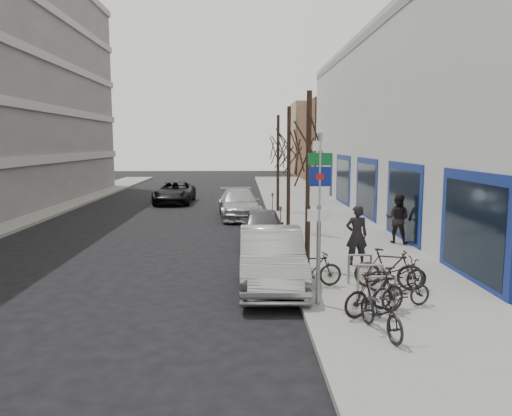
{
  "coord_description": "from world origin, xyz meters",
  "views": [
    {
      "loc": [
        0.63,
        -11.45,
        3.97
      ],
      "look_at": [
        1.03,
        3.6,
        2.0
      ],
      "focal_mm": 35.0,
      "sensor_mm": 36.0,
      "label": 1
    }
  ],
  "objects": [
    {
      "name": "bike_rack",
      "position": [
        3.8,
        0.6,
        0.66
      ],
      "size": [
        0.66,
        2.26,
        0.83
      ],
      "color": "gray",
      "rests_on": "sidewalk_east"
    },
    {
      "name": "bike_far_inner",
      "position": [
        4.45,
        1.21,
        0.7
      ],
      "size": [
        1.88,
        1.06,
        1.09
      ],
      "primitive_type": "imported",
      "rotation": [
        0.0,
        0.0,
        1.26
      ],
      "color": "black",
      "rests_on": "sidewalk_east"
    },
    {
      "name": "tan_building_far",
      "position": [
        13.5,
        55.0,
        4.5
      ],
      "size": [
        13.0,
        12.0,
        9.0
      ],
      "primitive_type": "cube",
      "color": "#937A5B",
      "rests_on": "ground"
    },
    {
      "name": "brick_building_far",
      "position": [
        13.0,
        40.0,
        4.0
      ],
      "size": [
        12.0,
        14.0,
        8.0
      ],
      "primitive_type": "cube",
      "color": "brown",
      "rests_on": "ground"
    },
    {
      "name": "ground",
      "position": [
        0.0,
        0.0,
        0.0
      ],
      "size": [
        120.0,
        120.0,
        0.0
      ],
      "primitive_type": "plane",
      "color": "black",
      "rests_on": "ground"
    },
    {
      "name": "tree_near",
      "position": [
        2.6,
        3.5,
        4.1
      ],
      "size": [
        1.8,
        1.8,
        5.5
      ],
      "color": "black",
      "rests_on": "ground"
    },
    {
      "name": "bike_mid_curb",
      "position": [
        4.62,
        1.06,
        0.65
      ],
      "size": [
        1.7,
        0.73,
        1.01
      ],
      "primitive_type": "imported",
      "rotation": [
        0.0,
        0.0,
        1.71
      ],
      "color": "black",
      "rests_on": "sidewalk_east"
    },
    {
      "name": "meter_mid",
      "position": [
        2.15,
        8.5,
        0.92
      ],
      "size": [
        0.1,
        0.08,
        1.27
      ],
      "color": "gray",
      "rests_on": "sidewalk_east"
    },
    {
      "name": "sidewalk_east",
      "position": [
        4.5,
        10.0,
        0.07
      ],
      "size": [
        5.0,
        70.0,
        0.15
      ],
      "primitive_type": "cube",
      "color": "slate",
      "rests_on": "ground"
    },
    {
      "name": "meter_front",
      "position": [
        2.15,
        3.0,
        0.92
      ],
      "size": [
        0.1,
        0.08,
        1.27
      ],
      "color": "gray",
      "rests_on": "sidewalk_east"
    },
    {
      "name": "parked_car_mid",
      "position": [
        1.4,
        8.0,
        0.69
      ],
      "size": [
        1.81,
        4.11,
        1.38
      ],
      "primitive_type": "imported",
      "rotation": [
        0.0,
        0.0,
        -0.05
      ],
      "color": "#454549",
      "rests_on": "ground"
    },
    {
      "name": "lane_car",
      "position": [
        -3.91,
        21.54,
        0.71
      ],
      "size": [
        2.44,
        5.17,
        1.43
      ],
      "primitive_type": "imported",
      "rotation": [
        0.0,
        0.0,
        -0.01
      ],
      "color": "black",
      "rests_on": "ground"
    },
    {
      "name": "bike_near_right",
      "position": [
        3.55,
        -0.81,
        0.65
      ],
      "size": [
        1.71,
        1.11,
        1.0
      ],
      "primitive_type": "imported",
      "rotation": [
        0.0,
        0.0,
        1.99
      ],
      "color": "black",
      "rests_on": "sidewalk_east"
    },
    {
      "name": "tree_far",
      "position": [
        2.6,
        16.5,
        4.1
      ],
      "size": [
        1.8,
        1.8,
        5.5
      ],
      "color": "black",
      "rests_on": "ground"
    },
    {
      "name": "bike_mid_inner",
      "position": [
        2.48,
        1.45,
        0.64
      ],
      "size": [
        1.66,
        0.69,
        0.98
      ],
      "primitive_type": "imported",
      "rotation": [
        0.0,
        0.0,
        1.71
      ],
      "color": "black",
      "rests_on": "sidewalk_east"
    },
    {
      "name": "tree_mid",
      "position": [
        2.6,
        10.0,
        4.1
      ],
      "size": [
        1.8,
        1.8,
        5.5
      ],
      "color": "black",
      "rests_on": "ground"
    },
    {
      "name": "highway_sign_pole",
      "position": [
        2.4,
        -0.01,
        2.46
      ],
      "size": [
        0.55,
        0.1,
        4.2
      ],
      "color": "gray",
      "rests_on": "ground"
    },
    {
      "name": "pedestrian_near",
      "position": [
        4.19,
        3.82,
        1.1
      ],
      "size": [
        0.71,
        0.48,
        1.9
      ],
      "primitive_type": "imported",
      "rotation": [
        0.0,
        0.0,
        3.17
      ],
      "color": "black",
      "rests_on": "sidewalk_east"
    },
    {
      "name": "bike_near_left",
      "position": [
        3.4,
        -1.88,
        0.68
      ],
      "size": [
        0.89,
        1.8,
        1.06
      ],
      "primitive_type": "imported",
      "rotation": [
        0.0,
        0.0,
        0.22
      ],
      "color": "black",
      "rests_on": "sidewalk_east"
    },
    {
      "name": "bike_far_curb",
      "position": [
        4.31,
        -0.26,
        0.61
      ],
      "size": [
        1.58,
        0.83,
        0.93
      ],
      "primitive_type": "imported",
      "rotation": [
        0.0,
        0.0,
        1.83
      ],
      "color": "black",
      "rests_on": "sidewalk_east"
    },
    {
      "name": "meter_back",
      "position": [
        2.15,
        14.0,
        0.92
      ],
      "size": [
        0.1,
        0.08,
        1.27
      ],
      "color": "gray",
      "rests_on": "sidewalk_east"
    },
    {
      "name": "parked_car_back",
      "position": [
        0.43,
        14.87,
        0.74
      ],
      "size": [
        2.53,
        5.29,
        1.49
      ],
      "primitive_type": "imported",
      "rotation": [
        0.0,
        0.0,
        0.09
      ],
      "color": "#AAAAAF",
      "rests_on": "ground"
    },
    {
      "name": "pedestrian_far",
      "position": [
        6.55,
        7.26,
        1.1
      ],
      "size": [
        0.84,
        0.75,
        1.91
      ],
      "primitive_type": "imported",
      "rotation": [
        0.0,
        0.0,
        2.64
      ],
      "color": "black",
      "rests_on": "sidewalk_east"
    },
    {
      "name": "parked_car_front",
      "position": [
        1.4,
        1.99,
        0.8
      ],
      "size": [
        1.72,
        4.89,
        1.61
      ],
      "primitive_type": "imported",
      "rotation": [
        0.0,
        0.0,
        -0.0
      ],
      "color": "#98979C",
      "rests_on": "ground"
    }
  ]
}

